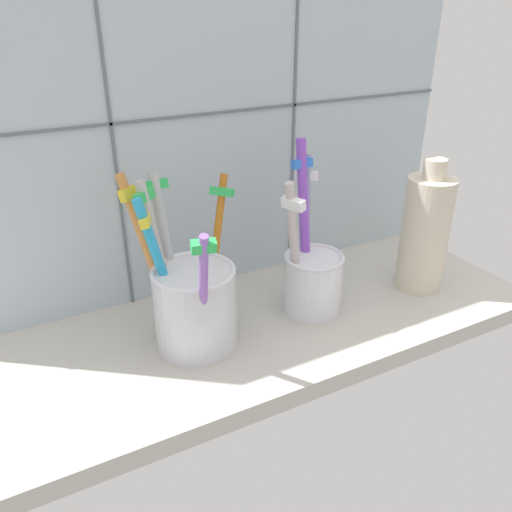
% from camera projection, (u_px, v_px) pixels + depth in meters
% --- Properties ---
extents(counter_slab, '(0.64, 0.22, 0.02)m').
position_uv_depth(counter_slab, '(257.00, 332.00, 0.58)').
color(counter_slab, '#BCB7AD').
rests_on(counter_slab, ground).
extents(tile_wall_back, '(0.64, 0.02, 0.45)m').
position_uv_depth(tile_wall_back, '(206.00, 113.00, 0.57)').
color(tile_wall_back, '#B2C1CC').
rests_on(tile_wall_back, ground).
extents(toothbrush_cup_left, '(0.12, 0.13, 0.18)m').
position_uv_depth(toothbrush_cup_left, '(191.00, 299.00, 0.52)').
color(toothbrush_cup_left, silver).
rests_on(toothbrush_cup_left, counter_slab).
extents(toothbrush_cup_right, '(0.08, 0.08, 0.19)m').
position_uv_depth(toothbrush_cup_right, '(310.00, 271.00, 0.58)').
color(toothbrush_cup_right, silver).
rests_on(toothbrush_cup_right, counter_slab).
extents(ceramic_vase, '(0.06, 0.06, 0.16)m').
position_uv_depth(ceramic_vase, '(425.00, 232.00, 0.62)').
color(ceramic_vase, beige).
rests_on(ceramic_vase, counter_slab).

